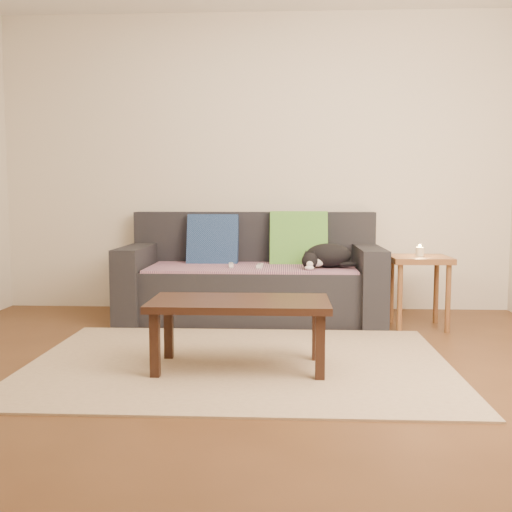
% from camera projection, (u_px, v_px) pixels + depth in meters
% --- Properties ---
extents(ground, '(4.50, 4.50, 0.00)m').
position_uv_depth(ground, '(237.00, 371.00, 3.44)').
color(ground, brown).
rests_on(ground, ground).
extents(back_wall, '(4.50, 0.04, 2.60)m').
position_uv_depth(back_wall, '(255.00, 163.00, 5.30)').
color(back_wall, beige).
rests_on(back_wall, ground).
extents(sofa, '(2.10, 0.94, 0.87)m').
position_uv_depth(sofa, '(252.00, 280.00, 4.97)').
color(sofa, '#232328').
rests_on(sofa, ground).
extents(throw_blanket, '(1.66, 0.74, 0.02)m').
position_uv_depth(throw_blanket, '(252.00, 267.00, 4.87)').
color(throw_blanket, '#462B52').
rests_on(throw_blanket, sofa).
extents(cushion_navy, '(0.43, 0.22, 0.45)m').
position_uv_depth(cushion_navy, '(213.00, 240.00, 5.13)').
color(cushion_navy, '#12274D').
rests_on(cushion_navy, throw_blanket).
extents(cushion_green, '(0.49, 0.24, 0.50)m').
position_uv_depth(cushion_green, '(299.00, 241.00, 5.09)').
color(cushion_green, '#0D553B').
rests_on(cushion_green, throw_blanket).
extents(cat, '(0.44, 0.35, 0.19)m').
position_uv_depth(cat, '(327.00, 256.00, 4.75)').
color(cat, black).
rests_on(cat, throw_blanket).
extents(wii_remote_a, '(0.05, 0.15, 0.03)m').
position_uv_depth(wii_remote_a, '(231.00, 265.00, 4.79)').
color(wii_remote_a, white).
rests_on(wii_remote_a, throw_blanket).
extents(wii_remote_b, '(0.05, 0.15, 0.03)m').
position_uv_depth(wii_remote_b, '(260.00, 266.00, 4.74)').
color(wii_remote_b, white).
rests_on(wii_remote_b, throw_blanket).
extents(side_table, '(0.44, 0.44, 0.55)m').
position_uv_depth(side_table, '(419.00, 269.00, 4.57)').
color(side_table, brown).
rests_on(side_table, ground).
extents(candle, '(0.06, 0.06, 0.09)m').
position_uv_depth(candle, '(420.00, 251.00, 4.56)').
color(candle, beige).
rests_on(candle, side_table).
extents(rug, '(2.50, 1.80, 0.01)m').
position_uv_depth(rug, '(239.00, 363.00, 3.59)').
color(rug, tan).
rests_on(rug, ground).
extents(coffee_table, '(1.03, 0.51, 0.41)m').
position_uv_depth(coffee_table, '(240.00, 309.00, 3.44)').
color(coffee_table, black).
rests_on(coffee_table, rug).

